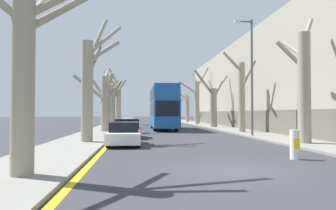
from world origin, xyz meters
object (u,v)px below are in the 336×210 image
street_tree_right_4 (187,107)px  parked_car_1 (127,129)px  parked_car_0 (124,134)px  traffic_bollard (295,145)px  street_tree_right_3 (197,100)px  street_tree_right_0 (303,84)px  street_tree_right_5 (180,104)px  street_tree_left_0 (27,64)px  double_decker_bus (163,106)px  street_tree_left_3 (112,103)px  street_tree_right_1 (241,94)px  street_tree_left_2 (104,99)px  street_tree_right_2 (213,102)px  street_tree_left_4 (117,98)px  street_tree_left_1 (90,83)px  lamp_post (251,72)px

street_tree_right_4 → parked_car_1: size_ratio=1.50×
parked_car_0 → traffic_bollard: parked_car_0 is taller
street_tree_right_3 → parked_car_0: size_ratio=2.20×
street_tree_right_0 → parked_car_1: (-10.02, 6.14, -2.80)m
street_tree_right_5 → street_tree_left_0: bearing=-101.1°
street_tree_right_0 → double_decker_bus: street_tree_right_0 is taller
street_tree_left_3 → street_tree_right_3: bearing=35.9°
street_tree_right_0 → street_tree_right_5: street_tree_right_0 is taller
street_tree_right_5 → traffic_bollard: 59.87m
street_tree_right_1 → parked_car_0: bearing=-134.4°
double_decker_bus → traffic_bollard: double_decker_bus is taller
street_tree_left_2 → traffic_bollard: (9.11, -18.21, -2.47)m
street_tree_right_2 → double_decker_bus: 7.35m
street_tree_left_4 → parked_car_0: street_tree_left_4 is taller
traffic_bollard → parked_car_0: bearing=137.8°
street_tree_left_2 → street_tree_right_3: (12.07, 19.30, 0.75)m
street_tree_left_4 → street_tree_right_0: (12.46, -33.39, -0.62)m
street_tree_left_0 → traffic_bollard: bearing=17.8°
street_tree_left_2 → street_tree_right_1: size_ratio=0.83×
street_tree_left_3 → street_tree_right_5: bearing=68.2°
street_tree_right_3 → street_tree_left_0: bearing=-106.6°
street_tree_left_4 → street_tree_right_3: size_ratio=0.97×
street_tree_right_2 → street_tree_right_0: bearing=-89.5°
street_tree_right_5 → street_tree_left_2: bearing=-106.5°
street_tree_left_1 → lamp_post: size_ratio=0.88×
lamp_post → traffic_bollard: lamp_post is taller
double_decker_bus → traffic_bollard: size_ratio=9.76×
street_tree_left_4 → street_tree_left_1: bearing=-89.4°
street_tree_right_3 → parked_car_0: (-9.75, -31.35, -3.17)m
parked_car_1 → lamp_post: (9.13, -0.04, 4.21)m
street_tree_left_1 → street_tree_right_0: size_ratio=1.04×
street_tree_right_3 → lamp_post: (-0.62, -26.02, 1.07)m
street_tree_left_3 → street_tree_left_1: bearing=-89.2°
street_tree_right_2 → street_tree_right_5: size_ratio=1.00×
street_tree_right_2 → street_tree_right_4: size_ratio=1.21×
street_tree_left_2 → street_tree_right_4: size_ratio=1.02×
street_tree_left_1 → street_tree_left_3: bearing=90.8°
street_tree_right_4 → street_tree_right_2: bearing=-90.2°
street_tree_left_2 → street_tree_left_4: size_ratio=0.69×
street_tree_left_0 → street_tree_right_2: (12.10, 29.69, -0.08)m
street_tree_right_4 → street_tree_left_0: bearing=-103.4°
street_tree_left_1 → street_tree_left_3: size_ratio=1.29×
street_tree_right_1 → lamp_post: lamp_post is taller
traffic_bollard → street_tree_left_3: bearing=107.8°
street_tree_left_2 → street_tree_right_3: street_tree_right_3 is taller
double_decker_bus → parked_car_1: double_decker_bus is taller
street_tree_left_4 → parked_car_1: size_ratio=2.22×
street_tree_right_0 → street_tree_right_1: size_ratio=1.04×
street_tree_right_2 → traffic_bollard: size_ratio=6.22×
street_tree_right_0 → street_tree_right_5: 54.30m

